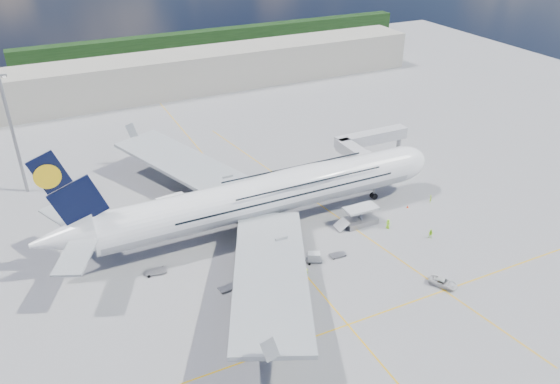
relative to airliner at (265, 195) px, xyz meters
name	(u,v)px	position (x,y,z in m)	size (l,w,h in m)	color
ground	(288,254)	(-0.26, -10.00, -6.87)	(300.00, 300.00, 0.00)	gray
taxi_line_main	(288,254)	(-0.26, -10.00, -6.86)	(0.25, 220.00, 0.01)	#E2A70B
taxi_line_cross	(348,325)	(-0.26, -30.00, -6.86)	(120.00, 0.25, 0.01)	#E2A70B
taxi_line_diag	(328,210)	(13.74, 0.00, -6.86)	(0.25, 100.00, 0.01)	#E2A70B
airliner	(265,195)	(0.00, 0.00, 0.00)	(77.26, 79.15, 23.71)	white
jet_bridge	(366,145)	(29.55, 10.94, -0.02)	(18.80, 12.10, 8.50)	#B7B7BC
cargo_loader	(359,219)	(16.56, -7.11, -5.62)	(8.53, 3.20, 3.67)	silver
light_mast	(13,134)	(-40.26, 35.00, 6.34)	(3.00, 0.70, 25.50)	gray
terminal	(151,77)	(-0.26, 85.00, -0.87)	(180.00, 16.00, 12.00)	#B2AD9E
tree_line	(222,39)	(39.74, 130.00, -2.87)	(160.00, 6.00, 8.00)	#193814
dolly_row_a	(227,288)	(-13.43, -14.52, -6.54)	(3.02, 1.84, 0.42)	gray
dolly_row_b	(263,292)	(-9.11, -18.79, -5.77)	(3.61, 2.71, 2.04)	gray
dolly_row_c	(263,313)	(-10.99, -23.26, -5.94)	(3.04, 2.26, 1.72)	gray
dolly_back	(156,271)	(-22.73, -5.28, -6.48)	(3.73, 2.46, 0.51)	gray
dolly_nose_far	(338,255)	(7.38, -14.41, -6.54)	(2.97, 1.70, 0.42)	gray
dolly_nose_near	(314,257)	(2.76, -14.03, -5.89)	(3.24, 2.59, 1.82)	gray
baggage_tug	(245,314)	(-13.46, -21.93, -6.12)	(2.72, 1.32, 1.68)	white
catering_truck_inner	(176,208)	(-14.41, 10.61, -4.70)	(7.89, 3.55, 4.59)	gray
catering_truck_outer	(169,156)	(-9.18, 34.91, -4.90)	(7.36, 3.47, 4.25)	gray
service_van	(443,283)	(18.53, -28.92, -6.23)	(2.12, 4.60, 1.28)	silver
crew_nose	(431,199)	(34.40, -6.43, -6.03)	(0.61, 0.40, 1.68)	#AEE818
crew_loader	(431,234)	(25.75, -17.00, -5.93)	(0.91, 0.71, 1.87)	#A6FF1A
crew_wing	(281,274)	(-4.38, -15.72, -6.02)	(0.99, 0.41, 1.70)	#C6E217
crew_van	(388,224)	(20.62, -10.78, -5.90)	(0.95, 0.62, 1.94)	#9CF81A
crew_tug	(306,273)	(-0.72, -17.47, -5.87)	(1.29, 0.74, 1.99)	#C8FF1A
cone_nose	(408,206)	(28.86, -6.14, -6.59)	(0.45, 0.45, 0.58)	#FF3B0D
cone_wing_left_inner	(226,180)	(-0.28, 20.81, -6.60)	(0.45, 0.45, 0.57)	#FF3B0D
cone_wing_left_outer	(169,170)	(-10.40, 30.92, -6.61)	(0.42, 0.42, 0.54)	#FF3B0D
cone_wing_right_inner	(297,283)	(-2.70, -18.34, -6.58)	(0.46, 0.46, 0.59)	#FF3B0D
cone_wing_right_outer	(244,344)	(-15.81, -27.14, -6.58)	(0.47, 0.47, 0.60)	#FF3B0D
cone_tail	(58,262)	(-37.22, 4.81, -6.60)	(0.44, 0.44, 0.56)	#FF3B0D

